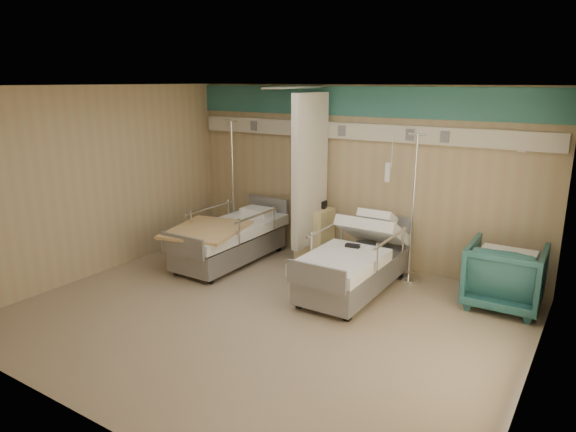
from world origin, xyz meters
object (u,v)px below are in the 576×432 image
at_px(bed_left, 230,243).
at_px(visitor_armchair, 505,275).
at_px(iv_stand_right, 410,251).
at_px(bed_right, 354,270).
at_px(bedside_cabinet, 314,234).
at_px(iv_stand_left, 234,221).

xyz_separation_m(bed_left, visitor_armchair, (4.05, 0.60, 0.11)).
bearing_deg(iv_stand_right, bed_right, -120.82).
height_order(bedside_cabinet, visitor_armchair, visitor_armchair).
bearing_deg(iv_stand_right, bed_left, -162.75).
height_order(bedside_cabinet, iv_stand_right, iv_stand_right).
relative_size(bed_right, iv_stand_right, 1.00).
xyz_separation_m(bed_left, iv_stand_right, (2.70, 0.84, 0.13)).
xyz_separation_m(bedside_cabinet, iv_stand_right, (1.65, -0.06, 0.02)).
bearing_deg(bed_left, iv_stand_right, 17.25).
height_order(bed_left, visitor_armchair, visitor_armchair).
bearing_deg(iv_stand_right, iv_stand_left, -177.66).
bearing_deg(bed_left, visitor_armchair, 8.43).
distance_m(bedside_cabinet, iv_stand_right, 1.65).
bearing_deg(iv_stand_left, bed_left, -55.87).
relative_size(bed_left, bedside_cabinet, 2.54).
relative_size(bedside_cabinet, iv_stand_left, 0.38).
height_order(visitor_armchair, iv_stand_right, iv_stand_right).
xyz_separation_m(iv_stand_right, iv_stand_left, (-3.18, -0.13, 0.01)).
distance_m(iv_stand_right, iv_stand_left, 3.18).
xyz_separation_m(bed_right, bedside_cabinet, (-1.15, 0.90, 0.11)).
relative_size(bedside_cabinet, iv_stand_right, 0.39).
distance_m(bed_right, visitor_armchair, 1.95).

